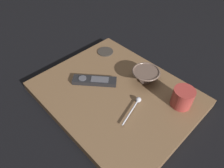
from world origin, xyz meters
The scene contains 7 objects.
ground_plane centered at (0.00, 0.00, 0.00)m, with size 6.00×6.00×0.00m, color black.
table centered at (0.00, 0.00, 0.02)m, with size 0.66×0.54×0.04m.
cereal_bowl centered at (0.05, 0.14, 0.08)m, with size 0.12×0.12×0.06m.
coffee_mug centered at (0.23, 0.14, 0.08)m, with size 0.08×0.08×0.08m.
teaspoon centered at (0.11, 0.01, 0.05)m, with size 0.05×0.15×0.02m.
tv_remote_near centered at (-0.11, -0.03, 0.05)m, with size 0.18×0.17×0.02m.
drink_coaster centered at (-0.24, 0.16, 0.04)m, with size 0.08×0.08×0.01m.
Camera 1 is at (0.42, -0.42, 0.69)m, focal length 32.23 mm.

